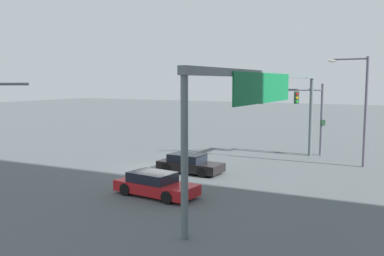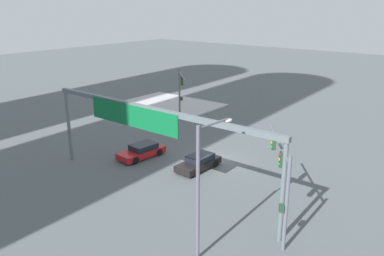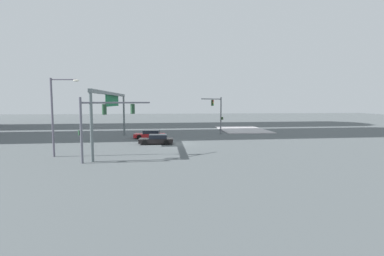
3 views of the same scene
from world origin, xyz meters
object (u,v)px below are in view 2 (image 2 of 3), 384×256
(traffic_signal_opposite_side, at_px, (281,171))
(streetlamp_curved_arm, at_px, (202,181))
(sedan_car_approaching, at_px, (142,151))
(traffic_signal_near_corner, at_px, (181,88))
(sedan_car_waiting_far, at_px, (199,162))

(traffic_signal_opposite_side, xyz_separation_m, streetlamp_curved_arm, (2.15, 4.78, 0.48))
(streetlamp_curved_arm, bearing_deg, sedan_car_approaching, 62.10)
(traffic_signal_opposite_side, relative_size, sedan_car_approaching, 1.32)
(traffic_signal_near_corner, relative_size, sedan_car_waiting_far, 1.41)
(traffic_signal_opposite_side, xyz_separation_m, sedan_car_approaching, (15.18, -3.47, -3.40))
(streetlamp_curved_arm, bearing_deg, traffic_signal_opposite_side, -19.83)
(streetlamp_curved_arm, xyz_separation_m, sedan_car_approaching, (13.03, -8.25, -3.88))
(traffic_signal_opposite_side, relative_size, streetlamp_curved_arm, 0.79)
(streetlamp_curved_arm, xyz_separation_m, sedan_car_waiting_far, (7.39, -9.34, -3.88))
(streetlamp_curved_arm, distance_m, sedan_car_waiting_far, 12.52)
(traffic_signal_near_corner, height_order, sedan_car_waiting_far, traffic_signal_near_corner)
(sedan_car_waiting_far, bearing_deg, traffic_signal_near_corner, -131.95)
(sedan_car_approaching, bearing_deg, sedan_car_waiting_far, 106.47)
(traffic_signal_opposite_side, distance_m, sedan_car_waiting_far, 11.11)
(traffic_signal_opposite_side, xyz_separation_m, sedan_car_waiting_far, (9.54, -4.56, -3.40))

